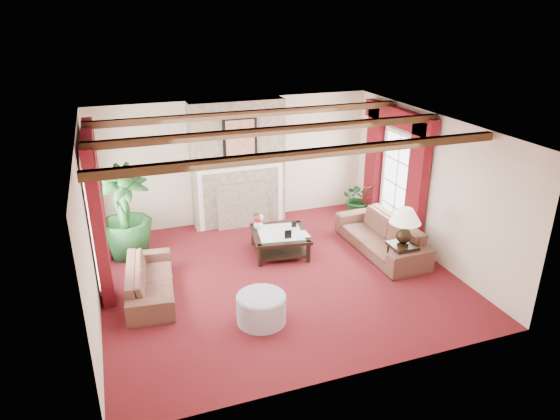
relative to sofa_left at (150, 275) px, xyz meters
name	(u,v)px	position (x,y,z in m)	size (l,w,h in m)	color
floor	(278,276)	(2.18, -0.14, -0.37)	(6.00, 6.00, 0.00)	#4B0D10
ceiling	(277,127)	(2.18, -0.14, 2.33)	(6.00, 6.00, 0.00)	white
back_wall	(236,161)	(2.18, 2.61, 0.98)	(6.00, 0.02, 2.70)	beige
left_wall	(88,231)	(-0.82, -0.14, 0.98)	(0.02, 5.50, 2.70)	beige
right_wall	(429,186)	(5.18, -0.14, 0.98)	(0.02, 5.50, 2.70)	beige
ceiling_beams	(277,130)	(2.18, -0.14, 2.27)	(6.00, 3.00, 0.12)	#3C2613
fireplace	(236,100)	(2.18, 2.41, 2.33)	(2.00, 0.52, 2.70)	tan
french_door_left	(83,162)	(-0.79, 0.86, 1.76)	(0.10, 1.10, 2.16)	white
french_door_right	(402,133)	(5.15, 0.86, 1.76)	(0.10, 1.10, 2.16)	white
curtains_left	(87,136)	(-0.68, 0.86, 2.18)	(0.20, 2.40, 2.55)	#540B0E
curtains_right	(399,112)	(5.04, 0.86, 2.18)	(0.20, 2.40, 2.55)	#540B0E
sofa_left	(150,275)	(0.00, 0.00, 0.00)	(0.74, 1.92, 0.73)	#3B101E
sofa_right	(381,231)	(4.40, 0.12, 0.07)	(0.71, 2.25, 0.87)	#3B101E
potted_palm	(127,232)	(-0.25, 1.59, 0.13)	(1.15, 1.85, 0.99)	black
small_plant	(359,203)	(4.81, 1.82, -0.03)	(1.00, 1.05, 0.66)	black
coffee_table	(280,243)	(2.53, 0.71, -0.15)	(1.05, 1.05, 0.43)	black
side_table	(401,257)	(4.36, -0.68, -0.10)	(0.45, 0.45, 0.53)	black
ottoman	(261,309)	(1.50, -1.34, -0.15)	(0.75, 0.75, 0.44)	gray
table_lamp	(405,226)	(4.36, -0.68, 0.51)	(0.55, 0.55, 0.70)	black
flower_vase	(258,224)	(2.19, 1.02, 0.16)	(0.24, 0.25, 0.19)	silver
book	(297,229)	(2.78, 0.46, 0.22)	(0.23, 0.03, 0.31)	black
photo_frame_a	(288,234)	(2.58, 0.40, 0.15)	(0.13, 0.02, 0.17)	black
photo_frame_b	(294,224)	(2.87, 0.84, 0.13)	(0.10, 0.02, 0.13)	black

